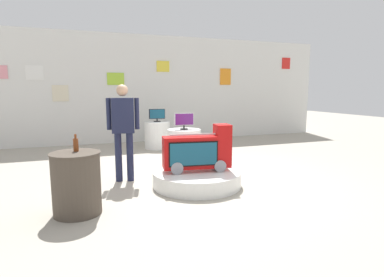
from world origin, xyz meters
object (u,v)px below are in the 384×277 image
Objects in this scene: novelty_firetruck_tv at (198,152)px; bottle_on_side_table at (76,144)px; tv_on_center_rear at (157,115)px; shopper_browsing_near_truck at (123,125)px; tv_on_left_rear at (184,120)px; display_pedestal_left_rear at (184,146)px; main_display_pedestal at (197,178)px; display_pedestal_center_rear at (157,135)px; side_table_round at (76,183)px.

bottle_on_side_table is at bearing -164.61° from novelty_firetruck_tv.
shopper_browsing_near_truck is (-1.32, -2.93, 0.07)m from tv_on_center_rear.
display_pedestal_left_rear is at bearing 94.80° from tv_on_left_rear.
main_display_pedestal is 1.28× the size of novelty_firetruck_tv.
display_pedestal_center_rear is 0.90× the size of side_table_round.
display_pedestal_center_rear is 0.43× the size of shopper_browsing_near_truck.
tv_on_center_rear is (0.20, 3.65, 0.35)m from novelty_firetruck_tv.
shopper_browsing_near_truck reaches higher than novelty_firetruck_tv.
bottle_on_side_table reaches higher than display_pedestal_left_rear.
tv_on_center_rear is 3.21m from shopper_browsing_near_truck.
tv_on_center_rear is (0.00, -0.00, 0.56)m from display_pedestal_center_rear.
tv_on_left_rear is at bearing 78.84° from novelty_firetruck_tv.
main_display_pedestal is at bearing -32.68° from shopper_browsing_near_truck.
novelty_firetruck_tv reaches higher than display_pedestal_center_rear.
display_pedestal_center_rear is at bearing 86.93° from novelty_firetruck_tv.
tv_on_left_rear is at bearing 45.55° from bottle_on_side_table.
bottle_on_side_table reaches higher than display_pedestal_center_rear.
main_display_pedestal is 6.58× the size of bottle_on_side_table.
bottle_on_side_table is 1.47m from shopper_browsing_near_truck.
tv_on_center_rear is at bearing -83.89° from display_pedestal_center_rear.
tv_on_center_rear is (-0.15, 1.87, -0.01)m from tv_on_left_rear.
display_pedestal_left_rear is 1.93m from shopper_browsing_near_truck.
side_table_round is 0.50m from bottle_on_side_table.
main_display_pedestal is 3.73m from tv_on_center_rear.
display_pedestal_left_rear is 3.30m from side_table_round.
display_pedestal_center_rear is 0.56m from tv_on_center_rear.
tv_on_left_rear is (0.00, -0.00, 0.57)m from display_pedestal_left_rear.
tv_on_center_rear is 4.67m from bottle_on_side_table.
shopper_browsing_near_truck is at bearing 147.45° from novelty_firetruck_tv.
display_pedestal_center_rear is at bearing 86.59° from main_display_pedestal.
main_display_pedestal is 1.58m from shopper_browsing_near_truck.
shopper_browsing_near_truck reaches higher than tv_on_left_rear.
side_table_round is 1.65m from shopper_browsing_near_truck.
novelty_firetruck_tv is 2.03m from side_table_round.
tv_on_left_rear is 0.26× the size of shopper_browsing_near_truck.
novelty_firetruck_tv is 0.68× the size of shopper_browsing_near_truck.
novelty_firetruck_tv is (0.02, -0.01, 0.45)m from main_display_pedestal.
side_table_round is (-1.93, -0.60, -0.16)m from novelty_firetruck_tv.
tv_on_left_rear reaches higher than tv_on_center_rear.
display_pedestal_left_rear is 3.28m from bottle_on_side_table.
side_table_round is at bearing -162.18° from main_display_pedestal.
main_display_pedestal is at bearing -93.41° from display_pedestal_center_rear.
shopper_browsing_near_truck is at bearing -144.32° from tv_on_left_rear.
novelty_firetruck_tv is at bearing -101.16° from tv_on_left_rear.
tv_on_left_rear reaches higher than novelty_firetruck_tv.
display_pedestal_center_rear is at bearing 63.25° from bottle_on_side_table.
novelty_firetruck_tv is 5.16× the size of bottle_on_side_table.
bottle_on_side_table reaches higher than novelty_firetruck_tv.
tv_on_center_rear is (-0.15, 1.86, 0.56)m from display_pedestal_left_rear.
display_pedestal_left_rear is 0.57m from tv_on_left_rear.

